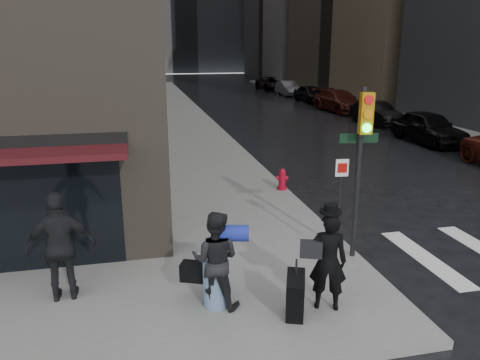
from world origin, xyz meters
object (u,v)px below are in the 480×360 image
at_px(man_greycoat, 61,247).
at_px(parked_car_2, 376,113).
at_px(parked_car_5, 288,88).
at_px(man_jeans, 215,259).
at_px(parked_car_1, 428,127).
at_px(man_overcoat, 321,267).
at_px(traffic_light, 360,152).
at_px(fire_hydrant, 282,180).
at_px(parked_car_4, 311,94).
at_px(parked_car_6, 271,84).
at_px(parked_car_3, 339,101).

distance_m(man_greycoat, parked_car_2, 23.18).
distance_m(parked_car_2, parked_car_5, 16.88).
bearing_deg(parked_car_2, man_jeans, -128.73).
bearing_deg(parked_car_1, man_overcoat, -130.77).
relative_size(traffic_light, parked_car_5, 0.90).
relative_size(man_overcoat, parked_car_5, 0.48).
distance_m(fire_hydrant, parked_car_5, 30.25).
height_order(parked_car_2, parked_car_4, parked_car_4).
distance_m(traffic_light, parked_car_5, 35.16).
xyz_separation_m(man_greycoat, fire_hydrant, (5.84, 5.50, -0.71)).
distance_m(traffic_light, parked_car_6, 40.59).
height_order(parked_car_1, parked_car_4, parked_car_1).
relative_size(man_greycoat, parked_car_5, 0.50).
distance_m(man_jeans, parked_car_3, 27.08).
bearing_deg(man_overcoat, parked_car_2, -100.36).
bearing_deg(traffic_light, parked_car_2, 66.87).
xyz_separation_m(parked_car_4, parked_car_6, (-0.08, 11.25, -0.03)).
height_order(man_jeans, parked_car_1, man_jeans).
bearing_deg(man_overcoat, parked_car_5, -87.07).
height_order(parked_car_1, parked_car_3, parked_car_1).
bearing_deg(man_jeans, parked_car_5, -87.23).
relative_size(parked_car_2, parked_car_5, 1.00).
height_order(man_jeans, parked_car_3, man_jeans).
relative_size(man_greycoat, parked_car_6, 0.42).
xyz_separation_m(traffic_light, parked_car_5, (9.67, 33.75, -1.83)).
relative_size(man_jeans, man_greycoat, 0.87).
distance_m(traffic_light, parked_car_4, 29.83).
bearing_deg(man_greycoat, parked_car_1, -145.66).
xyz_separation_m(man_greycoat, parked_car_6, (15.51, 39.80, -0.49)).
relative_size(parked_car_5, parked_car_6, 0.84).
bearing_deg(parked_car_1, man_jeans, -136.21).
xyz_separation_m(traffic_light, parked_car_4, (9.77, 28.12, -1.80)).
relative_size(man_jeans, parked_car_5, 0.43).
xyz_separation_m(man_greycoat, parked_car_5, (15.49, 34.17, -0.49)).
height_order(man_overcoat, parked_car_4, man_overcoat).
xyz_separation_m(man_greycoat, parked_car_2, (15.43, 17.30, -0.49)).
distance_m(man_overcoat, parked_car_6, 42.67).
height_order(parked_car_1, parked_car_5, parked_car_1).
distance_m(parked_car_1, parked_car_4, 16.88).
relative_size(fire_hydrant, parked_car_2, 0.17).
height_order(fire_hydrant, parked_car_6, parked_car_6).
bearing_deg(parked_car_3, fire_hydrant, -125.24).
height_order(man_greycoat, parked_car_4, man_greycoat).
distance_m(man_overcoat, parked_car_1, 16.94).
bearing_deg(man_overcoat, parked_car_6, -84.84).
bearing_deg(traffic_light, parked_car_1, 56.87).
bearing_deg(parked_car_6, man_jeans, -110.94).
bearing_deg(parked_car_4, parked_car_3, -93.59).
distance_m(man_jeans, traffic_light, 3.75).
bearing_deg(traffic_light, parked_car_3, 73.02).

